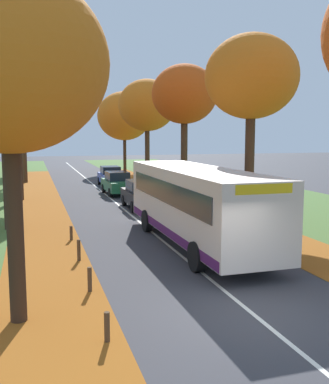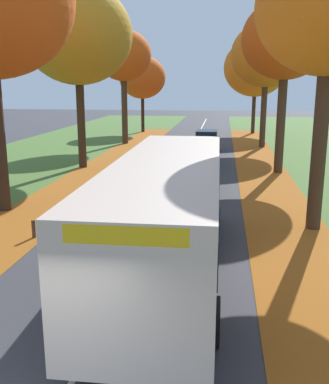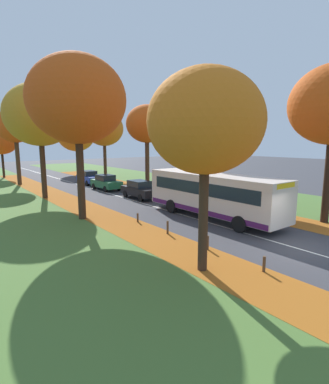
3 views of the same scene
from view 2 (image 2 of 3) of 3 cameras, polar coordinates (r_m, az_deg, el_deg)
The scene contains 15 objects.
grass_verge_left at distance 27.15m, azimuth -17.96°, elevation 2.75°, with size 12.00×90.00×0.01m, color #476B2D.
leaf_litter_left at distance 19.96m, azimuth -13.23°, elevation -0.66°, with size 2.80×60.00×0.00m, color #9E5619.
leaf_litter_right at distance 18.85m, azimuth 13.99°, elevation -1.54°, with size 2.80×60.00×0.00m, color #9E5619.
road_centre_line at distance 24.68m, azimuth 1.77°, elevation 2.38°, with size 0.12×80.00×0.01m, color silver.
tree_left_mid at distance 26.67m, azimuth -11.00°, elevation 19.00°, with size 6.08×6.08×10.19m.
tree_left_far at distance 37.16m, azimuth -5.23°, elevation 16.80°, with size 4.42×4.42×8.97m.
tree_left_distant at distance 46.19m, azimuth -2.83°, elevation 14.32°, with size 4.64×4.64×7.51m.
tree_right_mid at distance 25.36m, azimuth 15.14°, elevation 18.11°, with size 4.60×4.60×9.12m.
tree_right_far at distance 35.70m, azimuth 12.81°, elevation 16.61°, with size 5.29×5.29×9.29m.
tree_right_distant at distance 45.74m, azimuth 11.49°, elevation 15.20°, with size 6.11×6.11×9.06m.
bollard_fifth at distance 14.93m, azimuth -16.28°, elevation -4.54°, with size 0.12×0.12×0.59m, color #4C3823.
bus at distance 11.32m, azimuth 0.44°, elevation -2.29°, with size 2.74×10.42×2.98m.
car_black_lead at distance 20.25m, azimuth 3.57°, elevation 2.21°, with size 1.81×4.21×1.62m.
car_green_following at distance 26.51m, azimuth 4.04°, elevation 4.91°, with size 1.86×4.24×1.62m.
car_blue_third_in_line at distance 31.84m, azimuth 5.38°, elevation 6.33°, with size 1.84×4.23×1.62m.
Camera 2 is at (2.35, -4.09, 4.80)m, focal length 42.00 mm.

